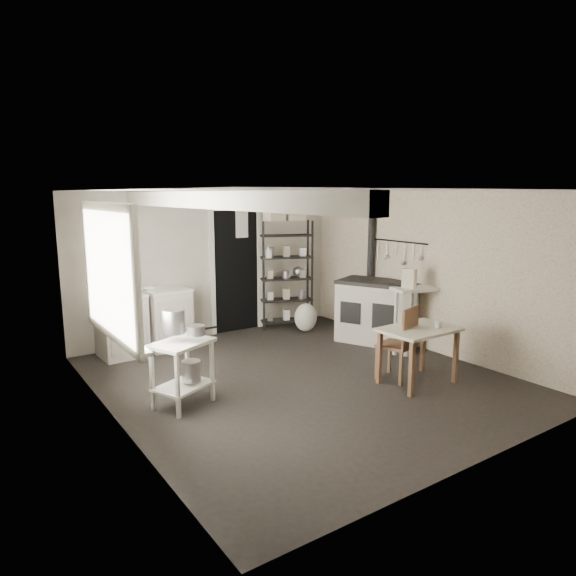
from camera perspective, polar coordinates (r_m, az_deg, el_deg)
floor at (r=6.48m, az=1.52°, el=-10.02°), size 5.00×5.00×0.00m
ceiling at (r=6.07m, az=1.63°, el=10.78°), size 5.00×5.00×0.00m
wall_back at (r=8.30m, az=-8.60°, el=2.62°), size 4.50×0.02×2.30m
wall_front at (r=4.44m, az=20.88°, el=-4.79°), size 4.50×0.02×2.30m
wall_left at (r=5.21m, az=-18.95°, el=-2.49°), size 0.02×5.00×2.30m
wall_right at (r=7.69m, az=15.30°, el=1.75°), size 0.02×5.00×2.30m
window at (r=5.34m, az=-19.44°, el=1.62°), size 0.12×1.76×1.28m
doorway at (r=8.50m, az=-5.75°, el=1.84°), size 0.96×0.10×2.08m
ceiling_beam at (r=5.45m, az=-8.80°, el=9.65°), size 0.18×5.00×0.18m
wallpaper_panel at (r=7.68m, az=15.25°, el=1.74°), size 0.01×5.00×2.30m
utensil_rail at (r=8.00m, az=11.88°, el=5.10°), size 0.06×1.20×0.44m
prep_table at (r=5.68m, az=-11.62°, el=-8.94°), size 0.76×0.67×0.72m
stockpot at (r=5.54m, az=-12.59°, el=-3.64°), size 0.29×0.29×0.25m
saucepan at (r=5.49m, az=-10.18°, el=-4.64°), size 0.23×0.23×0.11m
bucket at (r=5.69m, az=-10.69°, el=-9.01°), size 0.25×0.25×0.22m
base_cabinets at (r=7.69m, az=-15.62°, el=-3.52°), size 1.38×0.64×0.89m
mixing_bowl at (r=7.60m, az=-15.16°, el=0.13°), size 0.28×0.28×0.06m
counter_cup at (r=7.38m, az=-17.92°, el=-0.21°), size 0.11×0.11×0.09m
shelf_rack at (r=8.67m, az=-0.19°, el=1.73°), size 0.93×0.64×1.82m
shelf_jar at (r=8.42m, az=-2.21°, el=4.36°), size 0.10×0.11×0.20m
storage_box_a at (r=8.42m, az=-1.54°, el=8.72°), size 0.30×0.26×0.20m
storage_box_b at (r=8.60m, az=0.73°, el=8.62°), size 0.37×0.35×0.20m
stove at (r=8.01m, az=10.05°, el=-2.88°), size 1.12×1.39×0.96m
stovepipe at (r=8.33m, az=9.25°, el=5.67°), size 0.10×0.10×1.30m
side_ledge at (r=7.58m, az=13.69°, el=-3.87°), size 0.68×0.46×0.96m
oats_box at (r=7.38m, az=13.30°, el=0.39°), size 0.16×0.21×0.28m
work_table at (r=6.41m, az=14.23°, el=-6.99°), size 0.91×0.64×0.69m
table_cup at (r=6.35m, az=16.38°, el=-3.24°), size 0.11×0.11×0.10m
chair at (r=6.46m, az=11.89°, el=-5.77°), size 0.48×0.49×0.92m
flour_sack at (r=8.54m, az=1.99°, el=-3.26°), size 0.40×0.35×0.47m
floor_crock at (r=7.51m, az=12.82°, el=-6.77°), size 0.15×0.15×0.15m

